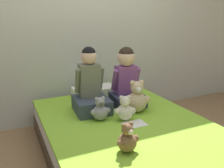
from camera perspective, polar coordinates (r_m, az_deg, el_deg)
ground_plane at (r=2.42m, az=3.30°, el=-16.87°), size 14.00×14.00×0.00m
wall_behind_bed at (r=3.06m, az=-6.53°, el=14.65°), size 8.00×0.06×2.50m
bed at (r=2.32m, az=3.37°, el=-13.07°), size 1.45×1.97×0.37m
child_on_left at (r=2.41m, az=-5.25°, el=-0.91°), size 0.37×0.41×0.66m
child_on_right at (r=2.57m, az=3.50°, el=0.96°), size 0.36×0.34×0.64m
teddy_bear_held_by_left_child at (r=2.23m, az=-2.88°, el=-6.33°), size 0.19×0.14×0.23m
teddy_bear_held_by_right_child at (r=2.42m, az=5.97°, el=-3.53°), size 0.27×0.21×0.33m
teddy_bear_between_children at (r=2.22m, az=3.10°, el=-6.22°), size 0.20×0.15×0.24m
teddy_bear_at_foot_of_bed at (r=1.74m, az=3.68°, el=-13.15°), size 0.19×0.14×0.22m
pillow_at_headboard at (r=2.92m, az=-4.20°, el=-1.83°), size 0.52×0.27×0.11m
sign_card at (r=2.18m, az=5.41°, el=-9.57°), size 0.21×0.15×0.00m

